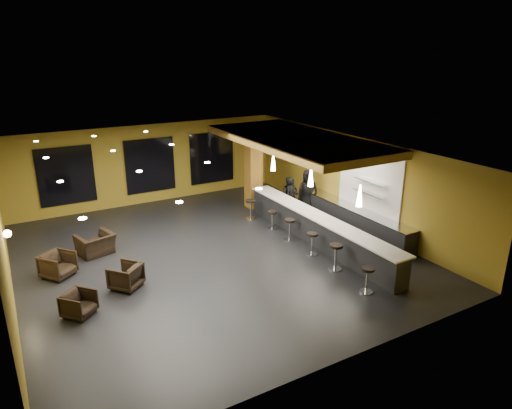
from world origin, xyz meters
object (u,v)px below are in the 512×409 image
prep_counter (351,218)px  bar_stool_5 (251,207)px  pendant_2 (273,162)px  armchair_d (96,244)px  pendant_0 (360,196)px  armchair_a (79,304)px  bar_stool_4 (272,218)px  bar_stool_2 (312,241)px  bar_counter (317,230)px  armchair_c (58,265)px  bar_stool_0 (367,277)px  staff_b (290,196)px  armchair_b (126,276)px  staff_a (291,196)px  pendant_1 (311,177)px  staff_c (308,191)px  column (253,168)px  bar_stool_3 (290,227)px  bar_stool_1 (336,254)px

prep_counter → bar_stool_5: (-2.87, 2.80, 0.09)m
pendant_2 → armchair_d: pendant_2 is taller
pendant_2 → bar_stool_5: (-0.87, 0.30, -1.83)m
pendant_0 → armchair_a: bearing=170.7°
bar_stool_4 → bar_stool_2: bearing=-90.9°
bar_stool_2 → bar_counter: bearing=43.0°
armchair_c → bar_stool_4: size_ratio=1.17×
bar_stool_0 → bar_stool_4: bearing=87.8°
staff_b → bar_counter: bearing=-98.9°
armchair_b → bar_stool_4: size_ratio=1.12×
staff_b → armchair_b: staff_b is taller
bar_counter → staff_a: 3.05m
bar_counter → bar_stool_4: bar_counter is taller
pendant_1 → prep_counter: bearing=0.0°
bar_stool_0 → armchair_b: bearing=147.9°
bar_stool_2 → staff_c: bearing=56.3°
pendant_0 → staff_b: (0.87, 5.06, -1.55)m
armchair_b → staff_b: bearing=159.6°
pendant_2 → armchair_a: (-8.20, -3.66, -2.02)m
staff_c → armchair_a: 10.41m
pendant_0 → bar_stool_2: 2.39m
column → bar_stool_0: (-0.88, -8.10, -1.26)m
column → staff_c: 2.54m
bar_stool_3 → bar_stool_4: 1.21m
column → bar_stool_0: size_ratio=4.53×
armchair_d → pendant_1: bearing=145.2°
bar_stool_0 → pendant_0: bearing=59.5°
pendant_2 → staff_a: pendant_2 is taller
armchair_c → bar_stool_0: size_ratio=1.10×
prep_counter → bar_stool_2: 2.95m
bar_counter → column: column is taller
bar_stool_4 → armchair_d: bearing=170.8°
staff_b → bar_stool_1: size_ratio=1.86×
armchair_d → bar_stool_3: (6.36, -2.25, 0.15)m
pendant_0 → pendant_1: same height
pendant_0 → bar_stool_5: size_ratio=0.85×
pendant_1 → bar_stool_1: (-0.74, -2.43, -1.80)m
pendant_2 → armchair_c: bearing=-172.5°
pendant_2 → staff_c: bearing=-6.9°
armchair_c → pendant_2: bearing=-31.5°
bar_stool_5 → pendant_1: bearing=-72.8°
staff_a → staff_c: 0.76m
prep_counter → pendant_0: 3.73m
prep_counter → bar_stool_5: prep_counter is taller
armchair_a → armchair_b: (1.44, 0.85, 0.04)m
prep_counter → staff_a: 2.70m
staff_c → armchair_c: size_ratio=2.19×
armchair_a → armchair_d: (1.16, 3.64, 0.03)m
bar_counter → pendant_0: size_ratio=11.43×
staff_b → staff_c: size_ratio=0.85×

